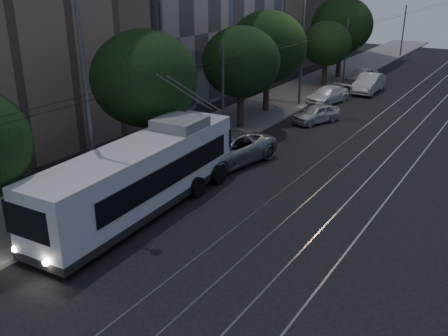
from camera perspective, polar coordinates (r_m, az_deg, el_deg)
ground at (r=18.83m, az=-2.91°, el=-9.26°), size 120.00×120.00×0.00m
sidewalk at (r=38.42m, az=5.18°, el=7.04°), size 5.00×90.00×0.15m
tram_rails at (r=35.19m, az=19.80°, el=4.37°), size 4.52×90.00×0.02m
overhead_wires at (r=36.66m, az=8.93°, el=11.60°), size 2.23×90.00×6.00m
trolleybus at (r=21.34m, az=-9.24°, el=-0.85°), size 3.08×11.73×5.63m
pickup_silver at (r=26.47m, az=0.20°, el=2.12°), size 3.84×6.39×1.66m
car_white_a at (r=34.74m, az=10.48°, el=6.13°), size 2.75×3.91×1.24m
car_white_b at (r=40.28m, az=11.71°, el=8.18°), size 2.63×4.64×1.27m
car_white_c at (r=44.73m, az=16.20°, el=9.28°), size 1.72×4.79×1.57m
car_white_d at (r=48.08m, az=15.45°, el=10.10°), size 2.23×4.45×1.46m
tree_1 at (r=25.30m, az=-9.08°, el=10.05°), size 5.31×5.31×7.11m
tree_2 at (r=31.91m, az=1.96°, el=11.99°), size 4.93×4.93×6.58m
tree_3 at (r=35.99m, az=5.01°, el=13.62°), size 5.51×5.51×7.22m
tree_4 at (r=44.90m, az=11.65°, el=13.75°), size 4.20×4.20×5.79m
tree_5 at (r=49.45m, az=13.32°, el=15.59°), size 5.69×5.69×7.55m
streetlamp_near at (r=20.44m, az=-15.02°, el=11.61°), size 2.55×0.44×10.61m
streetlamp_far at (r=37.95m, az=9.74°, el=16.84°), size 2.69×0.44×11.28m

